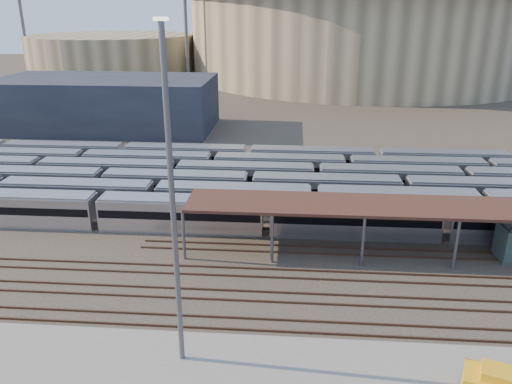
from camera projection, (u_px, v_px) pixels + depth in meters
The scene contains 12 objects.
ground at pixel (265, 268), 47.29m from camera, with size 420.00×420.00×0.00m, color #383026.
apron at pixel (178, 374), 33.62m from camera, with size 50.00×9.00×0.20m, color gray.
subway_trains at pixel (266, 185), 63.99m from camera, with size 126.39×23.90×3.60m.
inspection_shed at pixel (497, 211), 47.67m from camera, with size 60.30×6.00×5.30m.
empty_tracks at pixel (262, 296), 42.59m from camera, with size 170.00×9.62×0.18m.
stadium at pixel (363, 26), 170.31m from camera, with size 124.00×124.00×32.50m.
secondary_arena at pixel (113, 56), 170.47m from camera, with size 56.00×56.00×14.00m, color tan.
service_building at pixel (107, 103), 99.38m from camera, with size 42.00×20.00×10.00m, color #1E232D.
floodlight_0 at pixel (185, 15), 144.83m from camera, with size 4.00×1.00×38.40m.
floodlight_1 at pixel (21, 14), 158.14m from camera, with size 4.00×1.00×38.40m.
floodlight_3 at pixel (265, 12), 190.03m from camera, with size 4.00×1.00×38.40m.
yard_light_pole at pixel (173, 208), 31.00m from camera, with size 0.80×0.36×22.63m.
Camera 1 is at (2.36, -41.64, 23.45)m, focal length 35.00 mm.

